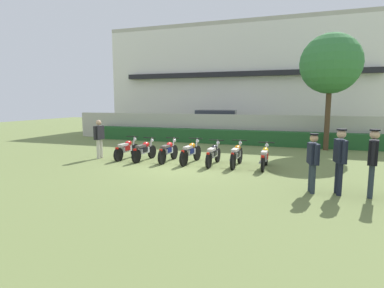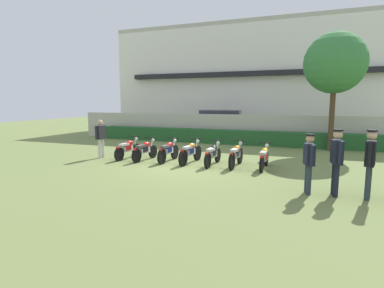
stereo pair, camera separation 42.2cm
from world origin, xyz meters
name	(u,v)px [view 1 (the left image)]	position (x,y,z in m)	size (l,w,h in m)	color
ground	(185,166)	(0.00, 0.00, 0.00)	(60.00, 60.00, 0.00)	olive
building	(247,80)	(0.00, 15.36, 4.24)	(22.04, 6.50, 8.48)	white
compound_wall	(227,128)	(0.00, 7.49, 0.85)	(20.93, 0.30, 1.70)	#BCB7A8
hedge_row	(224,137)	(0.00, 6.79, 0.41)	(16.75, 0.70, 0.82)	#235628
parked_car	(218,124)	(-1.13, 9.92, 0.94)	(4.68, 2.49, 1.89)	silver
tree_near_inspector	(331,64)	(5.50, 6.07, 4.32)	(2.97, 2.97, 5.82)	#4C3823
motorcycle_in_row_0	(127,149)	(-2.90, 0.60, 0.44)	(0.60, 1.84, 0.95)	black
motorcycle_in_row_1	(144,150)	(-2.00, 0.50, 0.44)	(0.60, 1.78, 0.94)	black
motorcycle_in_row_2	(168,151)	(-0.95, 0.60, 0.45)	(0.60, 1.82, 0.96)	black
motorcycle_in_row_3	(191,152)	(0.03, 0.60, 0.46)	(0.60, 1.94, 0.97)	black
motorcycle_in_row_4	(213,154)	(0.98, 0.54, 0.44)	(0.60, 1.85, 0.95)	black
motorcycle_in_row_5	(237,155)	(1.89, 0.58, 0.46)	(0.60, 1.90, 0.97)	black
motorcycle_in_row_6	(265,157)	(2.95, 0.54, 0.44)	(0.60, 1.78, 0.94)	black
inspector_person	(99,136)	(-4.10, 0.36, 1.00)	(0.23, 0.68, 1.68)	beige
officer_0	(313,158)	(4.45, -2.15, 0.95)	(0.31, 0.64, 1.62)	#28333D
officer_1	(340,156)	(5.12, -2.10, 1.05)	(0.29, 0.69, 1.76)	black
officer_2	(373,157)	(5.88, -2.11, 1.06)	(0.33, 0.68, 1.77)	#28333D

